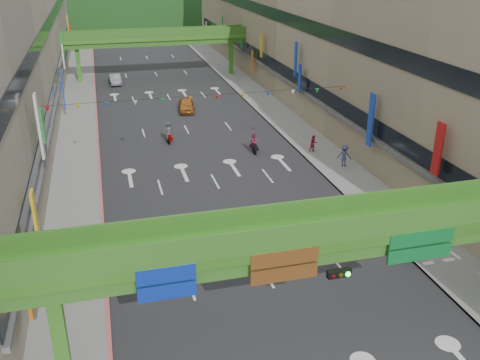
{
  "coord_description": "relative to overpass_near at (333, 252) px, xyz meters",
  "views": [
    {
      "loc": [
        -8.24,
        -13.26,
        17.56
      ],
      "look_at": [
        0.0,
        18.0,
        3.5
      ],
      "focal_mm": 40.0,
      "sensor_mm": 36.0,
      "label": 1
    }
  ],
  "objects": [
    {
      "name": "road_slab",
      "position": [
        -0.93,
        44.62,
        -5.2
      ],
      "size": [
        18.0,
        140.0,
        0.02
      ],
      "primitive_type": "cube",
      "color": "#28282B",
      "rests_on": "ground"
    },
    {
      "name": "sidewalk_left",
      "position": [
        -11.93,
        44.62,
        -5.13
      ],
      "size": [
        4.0,
        140.0,
        0.15
      ],
      "primitive_type": "cube",
      "color": "gray",
      "rests_on": "ground"
    },
    {
      "name": "sidewalk_right",
      "position": [
        10.07,
        44.62,
        -5.13
      ],
      "size": [
        4.0,
        140.0,
        0.15
      ],
      "primitive_type": "cube",
      "color": "gray",
      "rests_on": "ground"
    },
    {
      "name": "curb_left",
      "position": [
        -10.03,
        44.62,
        -5.12
      ],
      "size": [
        0.2,
        140.0,
        0.18
      ],
      "primitive_type": "cube",
      "color": "#CC5959",
      "rests_on": "ground"
    },
    {
      "name": "curb_right",
      "position": [
        8.17,
        44.62,
        -5.12
      ],
      "size": [
        0.2,
        140.0,
        0.18
      ],
      "primitive_type": "cube",
      "color": "gray",
      "rests_on": "ground"
    },
    {
      "name": "building_row_right",
      "position": [
        18.0,
        44.62,
        4.25
      ],
      "size": [
        12.8,
        95.0,
        19.0
      ],
      "color": "gray",
      "rests_on": "ground"
    },
    {
      "name": "overpass_near",
      "position": [
        0.0,
        0.0,
        0.0
      ],
      "size": [
        28.0,
        12.27,
        7.1
      ],
      "color": "#4C9E2D",
      "rests_on": "ground"
    },
    {
      "name": "overpass_far",
      "position": [
        -0.93,
        59.62,
        0.2
      ],
      "size": [
        28.0,
        2.2,
        7.1
      ],
      "color": "#4C9E2D",
      "rests_on": "ground"
    },
    {
      "name": "hill_left",
      "position": [
        -15.93,
        154.62,
        -5.21
      ],
      "size": [
        168.0,
        140.0,
        112.0
      ],
      "primitive_type": "ellipsoid",
      "color": "#1C4419",
      "rests_on": "ground"
    },
    {
      "name": "hill_right",
      "position": [
        24.07,
        174.62,
        -5.21
      ],
      "size": [
        208.0,
        176.0,
        128.0
      ],
      "primitive_type": "ellipsoid",
      "color": "#1C4419",
      "rests_on": "ground"
    },
    {
      "name": "bunting_string",
      "position": [
        -0.93,
        24.62,
        0.75
      ],
      "size": [
        26.0,
        0.36,
        0.47
      ],
      "color": "black",
      "rests_on": "ground"
    },
    {
      "name": "scooter_rider_near",
      "position": [
        -1.31,
        9.21,
        -4.27
      ],
      "size": [
        0.75,
        1.58,
        2.02
      ],
      "color": "black",
      "rests_on": "ground"
    },
    {
      "name": "scooter_rider_mid",
      "position": [
        4.01,
        26.23,
        -4.23
      ],
      "size": [
        0.84,
        1.6,
        1.91
      ],
      "color": "black",
      "rests_on": "ground"
    },
    {
      "name": "scooter_rider_left",
      "position": [
        -5.94,
        7.43,
        -4.12
      ],
      "size": [
        1.1,
        1.6,
        2.14
      ],
      "color": "#9C9BA4",
      "rests_on": "ground"
    },
    {
      "name": "scooter_rider_far",
      "position": [
        -3.26,
        31.11,
        -4.13
      ],
      "size": [
        0.96,
        1.59,
        2.11
      ],
      "color": "#740202",
      "rests_on": "ground"
    },
    {
      "name": "parked_scooter_row",
      "position": [
        7.87,
        9.17,
        -4.68
      ],
      "size": [
        1.6,
        7.15,
        1.08
      ],
      "color": "black",
      "rests_on": "ground"
    },
    {
      "name": "car_silver",
      "position": [
        -7.17,
        57.58,
        -4.5
      ],
      "size": [
        1.56,
        4.29,
        1.4
      ],
      "primitive_type": "imported",
      "rotation": [
        0.0,
        0.0,
        0.02
      ],
      "color": "#96949C",
      "rests_on": "ground"
    },
    {
      "name": "car_yellow",
      "position": [
        0.22,
        41.59,
        -4.47
      ],
      "size": [
        2.28,
        4.52,
        1.48
      ],
      "primitive_type": "imported",
      "rotation": [
        0.0,
        0.0,
        -0.13
      ],
      "color": "#B96F23",
      "rests_on": "ground"
    },
    {
      "name": "pedestrian_red",
      "position": [
        9.3,
        24.73,
        -4.41
      ],
      "size": [
        0.84,
        0.69,
        1.59
      ],
      "primitive_type": "imported",
      "rotation": [
        0.0,
        0.0,
        0.12
      ],
      "color": "#BB163E",
      "rests_on": "ground"
    },
    {
      "name": "pedestrian_blue",
      "position": [
        10.56,
        20.81,
        -4.26
      ],
      "size": [
        1.05,
        0.96,
        1.89
      ],
      "primitive_type": "imported",
      "rotation": [
        0.0,
        0.0,
        2.55
      ],
      "color": "#3D4765",
      "rests_on": "ground"
    }
  ]
}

